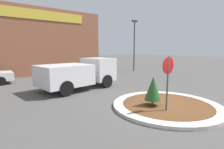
# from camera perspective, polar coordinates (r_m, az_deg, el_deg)

# --- Properties ---
(ground_plane) EXTENTS (120.00, 120.00, 0.00)m
(ground_plane) POSITION_cam_1_polar(r_m,az_deg,el_deg) (8.50, 17.27, -10.05)
(ground_plane) COLOR #514F4C
(traffic_island) EXTENTS (4.86, 4.86, 0.14)m
(traffic_island) POSITION_cam_1_polar(r_m,az_deg,el_deg) (8.48, 17.29, -9.61)
(traffic_island) COLOR beige
(traffic_island) RESTS_ON ground_plane
(stop_sign) EXTENTS (0.69, 0.07, 2.34)m
(stop_sign) POSITION_cam_1_polar(r_m,az_deg,el_deg) (7.32, 17.76, 0.03)
(stop_sign) COLOR #4C4C51
(stop_sign) RESTS_ON ground_plane
(island_shrub) EXTENTS (0.73, 0.73, 1.30)m
(island_shrub) POSITION_cam_1_polar(r_m,az_deg,el_deg) (7.92, 13.23, -4.41)
(island_shrub) COLOR brown
(island_shrub) RESTS_ON traffic_island
(utility_truck) EXTENTS (5.31, 2.94, 1.98)m
(utility_truck) POSITION_cam_1_polar(r_m,az_deg,el_deg) (11.76, -10.76, 0.50)
(utility_truck) COLOR silver
(utility_truck) RESTS_ON ground_plane
(storefront_building) EXTENTS (14.87, 6.07, 6.69)m
(storefront_building) POSITION_cam_1_polar(r_m,az_deg,el_deg) (21.49, -26.18, 9.39)
(storefront_building) COLOR #93563D
(storefront_building) RESTS_ON ground_plane
(light_pole) EXTENTS (0.70, 0.30, 5.98)m
(light_pole) POSITION_cam_1_polar(r_m,az_deg,el_deg) (21.35, 7.30, 10.67)
(light_pole) COLOR #4C4C51
(light_pole) RESTS_ON ground_plane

